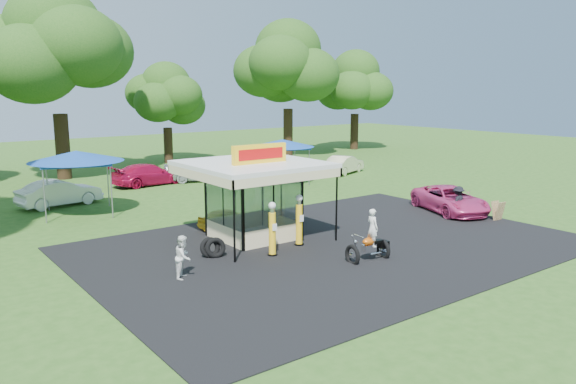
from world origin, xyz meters
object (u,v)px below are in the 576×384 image
gas_pump_left (272,230)px  gas_pump_right (299,221)px  bg_car_e (344,164)px  bg_car_b (148,174)px  kiosk_car (228,218)px  spectator_west (183,257)px  bg_car_c (200,169)px  gas_station_kiosk (253,198)px  tent_west (76,157)px  tent_east (282,144)px  motorcycle (371,240)px  a_frame_sign (498,211)px  spectator_east_a (458,202)px  bg_car_a (60,193)px  pink_sedan (450,200)px

gas_pump_left → gas_pump_right: 1.81m
bg_car_e → bg_car_b: bearing=52.1°
kiosk_car → spectator_west: (-4.84, -5.11, 0.28)m
gas_pump_left → bg_car_c: 18.86m
gas_station_kiosk → tent_west: size_ratio=1.13×
gas_station_kiosk → spectator_west: (-4.84, -2.91, -1.02)m
gas_station_kiosk → tent_east: 14.36m
kiosk_car → bg_car_e: bearing=-59.6°
motorcycle → tent_east: bearing=70.3°
gas_pump_right → motorcycle: (0.94, -3.23, -0.23)m
gas_pump_left → bg_car_e: 22.11m
gas_station_kiosk → a_frame_sign: bearing=-21.5°
spectator_west → bg_car_b: 19.78m
kiosk_car → spectator_east_a: spectator_east_a is taller
a_frame_sign → tent_east: size_ratio=0.22×
bg_car_b → bg_car_e: bearing=-113.0°
gas_station_kiosk → gas_pump_right: size_ratio=2.48×
gas_station_kiosk → bg_car_b: (1.87, 15.70, -1.05)m
gas_station_kiosk → tent_east: size_ratio=1.24×
a_frame_sign → spectator_east_a: (-1.07, 1.60, 0.33)m
bg_car_a → bg_car_e: size_ratio=1.05×
gas_pump_left → pink_sedan: 12.06m
spectator_west → spectator_east_a: bearing=-46.7°
spectator_east_a → bg_car_a: size_ratio=0.36×
motorcycle → tent_east: (7.69, 16.09, 1.95)m
spectator_west → tent_east: 19.89m
tent_east → gas_pump_right: bearing=-123.9°
motorcycle → bg_car_b: motorcycle is taller
kiosk_car → bg_car_b: size_ratio=0.56×
motorcycle → kiosk_car: size_ratio=0.74×
gas_pump_left → spectator_east_a: bearing=-1.5°
motorcycle → bg_car_c: 20.79m
gas_pump_right → tent_west: (-5.48, 11.59, 1.97)m
tent_east → pink_sedan: bearing=-82.5°
pink_sedan → tent_east: tent_east is taller
gas_pump_right → motorcycle: 3.37m
tent_west → bg_car_b: bearing=43.8°
spectator_west → bg_car_c: (10.33, 18.02, 0.11)m
kiosk_car → spectator_east_a: size_ratio=1.73×
bg_car_a → bg_car_c: 10.74m
pink_sedan → tent_east: (-1.67, 12.66, 2.07)m
gas_pump_right → bg_car_e: (15.17, 13.73, -0.35)m
motorcycle → bg_car_c: bearing=85.6°
bg_car_c → gas_station_kiosk: bearing=-179.8°
spectator_east_a → bg_car_b: bearing=-67.7°
bg_car_e → tent_west: 20.89m
pink_sedan → bg_car_b: bg_car_b is taller
pink_sedan → kiosk_car: bearing=-179.5°
bg_car_e → spectator_west: bearing=103.1°
bg_car_e → spectator_east_a: bearing=137.2°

